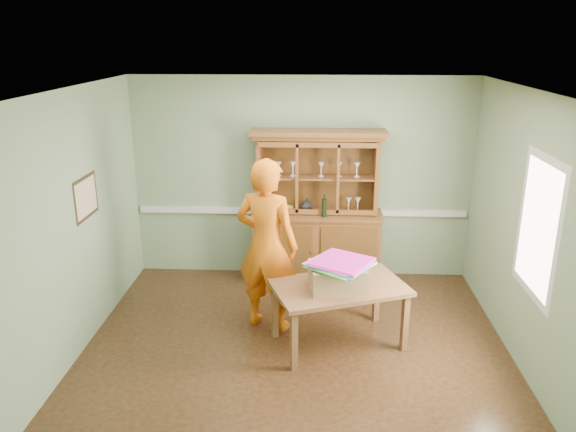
# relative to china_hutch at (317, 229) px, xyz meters

# --- Properties ---
(floor) EXTENTS (4.50, 4.50, 0.00)m
(floor) POSITION_rel_china_hutch_xyz_m (-0.21, -1.77, -0.72)
(floor) COLOR #4B3218
(floor) RESTS_ON ground
(ceiling) EXTENTS (4.50, 4.50, 0.00)m
(ceiling) POSITION_rel_china_hutch_xyz_m (-0.21, -1.77, 1.98)
(ceiling) COLOR white
(ceiling) RESTS_ON wall_back
(wall_back) EXTENTS (4.50, 0.00, 4.50)m
(wall_back) POSITION_rel_china_hutch_xyz_m (-0.21, 0.23, 0.63)
(wall_back) COLOR gray
(wall_back) RESTS_ON floor
(wall_left) EXTENTS (0.00, 4.00, 4.00)m
(wall_left) POSITION_rel_china_hutch_xyz_m (-2.46, -1.77, 0.63)
(wall_left) COLOR gray
(wall_left) RESTS_ON floor
(wall_right) EXTENTS (0.00, 4.00, 4.00)m
(wall_right) POSITION_rel_china_hutch_xyz_m (2.04, -1.77, 0.63)
(wall_right) COLOR gray
(wall_right) RESTS_ON floor
(wall_front) EXTENTS (4.50, 0.00, 4.50)m
(wall_front) POSITION_rel_china_hutch_xyz_m (-0.21, -3.77, 0.63)
(wall_front) COLOR gray
(wall_front) RESTS_ON floor
(chair_rail) EXTENTS (4.41, 0.05, 0.08)m
(chair_rail) POSITION_rel_china_hutch_xyz_m (-0.21, 0.21, 0.18)
(chair_rail) COLOR silver
(chair_rail) RESTS_ON wall_back
(framed_map) EXTENTS (0.03, 0.60, 0.46)m
(framed_map) POSITION_rel_china_hutch_xyz_m (-2.44, -1.47, 0.83)
(framed_map) COLOR #322214
(framed_map) RESTS_ON wall_left
(window_panel) EXTENTS (0.03, 0.96, 1.36)m
(window_panel) POSITION_rel_china_hutch_xyz_m (2.02, -2.07, 0.78)
(window_panel) COLOR silver
(window_panel) RESTS_ON wall_right
(china_hutch) EXTENTS (1.73, 0.57, 2.03)m
(china_hutch) POSITION_rel_china_hutch_xyz_m (0.00, 0.00, 0.00)
(china_hutch) COLOR brown
(china_hutch) RESTS_ON floor
(dining_table) EXTENTS (1.57, 1.24, 0.68)m
(dining_table) POSITION_rel_china_hutch_xyz_m (0.24, -1.66, -0.11)
(dining_table) COLOR brown
(dining_table) RESTS_ON floor
(cardboard_box) EXTENTS (0.61, 0.52, 0.26)m
(cardboard_box) POSITION_rel_china_hutch_xyz_m (0.22, -1.74, 0.10)
(cardboard_box) COLOR #A47B54
(cardboard_box) RESTS_ON dining_table
(kite_stack) EXTENTS (0.72, 0.72, 0.06)m
(kite_stack) POSITION_rel_china_hutch_xyz_m (0.23, -1.76, 0.26)
(kite_stack) COLOR blue
(kite_stack) RESTS_ON cardboard_box
(person) EXTENTS (0.83, 0.68, 1.96)m
(person) POSITION_rel_china_hutch_xyz_m (-0.55, -1.31, 0.26)
(person) COLOR #DA620D
(person) RESTS_ON floor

